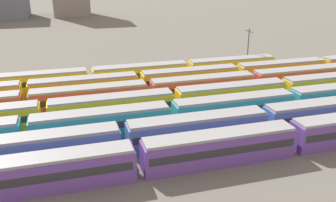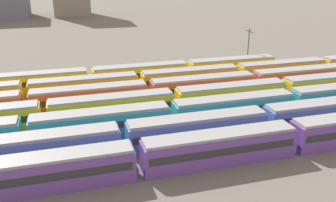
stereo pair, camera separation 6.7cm
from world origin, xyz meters
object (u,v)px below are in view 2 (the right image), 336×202
catenary_pole_1 (248,47)px  train_track_3 (283,90)px  train_track_4 (203,87)px  train_track_6 (141,74)px  train_track_0 (220,147)px  train_track_1 (198,129)px  train_track_2 (234,108)px  train_track_5 (190,78)px

catenary_pole_1 → train_track_3: bearing=-99.7°
train_track_4 → train_track_6: size_ratio=1.68×
train_track_0 → catenary_pole_1: catenary_pole_1 is taller
train_track_1 → train_track_2: size_ratio=0.60×
train_track_1 → catenary_pole_1: bearing=52.7°
train_track_4 → train_track_0: bearing=-106.3°
train_track_5 → train_track_0: bearing=-102.3°
train_track_1 → train_track_4: size_ratio=0.60×
train_track_1 → train_track_6: (-1.74, 26.00, 0.00)m
train_track_0 → train_track_1: bearing=97.8°
train_track_3 → train_track_6: size_ratio=2.02×
train_track_2 → train_track_4: same height
train_track_2 → train_track_6: 22.76m
train_track_5 → train_track_3: bearing=-39.4°
train_track_2 → catenary_pole_1: (14.78, 24.02, 3.08)m
train_track_4 → catenary_pole_1: 20.83m
train_track_0 → train_track_1: same height
train_track_5 → catenary_pole_1: catenary_pole_1 is taller
train_track_3 → train_track_5: 16.40m
train_track_1 → train_track_6: size_ratio=1.00×
train_track_1 → train_track_3: 21.70m
train_track_3 → train_track_4: size_ratio=1.20×
train_track_2 → train_track_4: size_ratio=1.00×
train_track_4 → catenary_pole_1: catenary_pole_1 is taller
train_track_5 → train_track_6: (-8.10, 5.20, -0.00)m
train_track_0 → train_track_2: (6.78, 10.40, 0.00)m
train_track_0 → train_track_6: size_ratio=1.00×
train_track_6 → catenary_pole_1: (24.01, 3.22, 3.08)m
train_track_6 → catenary_pole_1: 24.42m
train_track_4 → train_track_6: (-8.56, 10.40, -0.00)m
train_track_4 → train_track_5: bearing=95.0°
train_track_4 → catenary_pole_1: bearing=41.4°
train_track_0 → train_track_2: size_ratio=0.60×
catenary_pole_1 → train_track_1: bearing=-127.3°
train_track_4 → train_track_5: size_ratio=1.00×
train_track_0 → train_track_3: 24.07m
train_track_2 → train_track_5: 15.64m
train_track_4 → catenary_pole_1: (15.46, 13.62, 3.08)m
train_track_3 → train_track_6: bearing=143.1°
train_track_2 → train_track_3: (11.56, 5.20, 0.00)m
train_track_1 → train_track_2: (7.49, 5.20, 0.00)m
train_track_1 → train_track_2: same height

